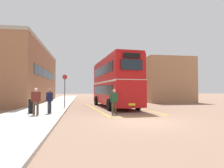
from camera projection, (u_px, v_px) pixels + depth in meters
The scene contains 12 objects.
ground_plane at pixel (108, 103), 24.67m from camera, with size 135.60×135.60×0.00m, color #846651.
sidewalk_left at pixel (57, 102), 26.03m from camera, with size 4.00×57.60×0.14m, color #B2ADA3.
brick_building_left at pixel (20, 75), 26.40m from camera, with size 7.00×19.35×7.45m.
depot_building_right at pixel (152, 82), 33.76m from camera, with size 6.61×16.90×6.25m.
double_decker_bus at pixel (114, 82), 19.42m from camera, with size 3.48×10.39×4.75m.
single_deck_bus at pixel (112, 90), 38.91m from camera, with size 3.57×9.32×3.02m.
pedestrian_boarding at pixel (114, 100), 13.69m from camera, with size 0.54×0.40×1.75m.
pedestrian_waiting_near at pixel (50, 99), 13.15m from camera, with size 0.39×0.52×1.64m.
pedestrian_waiting_far at pixel (36, 99), 12.24m from camera, with size 0.57×0.25×1.69m.
litter_bin at pixel (32, 106), 13.20m from camera, with size 0.43×0.43×0.99m.
bus_stop_sign at pixel (65, 88), 18.00m from camera, with size 0.44×0.12×2.99m.
bay_marking_yellow at pixel (118, 109), 17.48m from camera, with size 5.31×12.58×0.01m.
Camera 1 is at (-3.32, -10.12, 1.69)m, focal length 31.27 mm.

